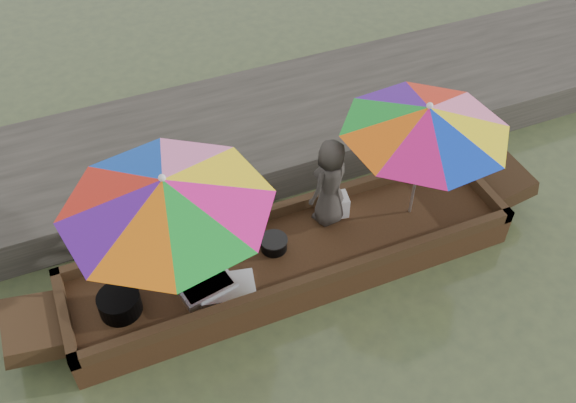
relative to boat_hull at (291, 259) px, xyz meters
name	(u,v)px	position (x,y,z in m)	size (l,w,h in m)	color
water	(291,269)	(0.00, 0.00, -0.17)	(80.00, 80.00, 0.00)	#3D482E
dock	(227,139)	(0.00, 2.20, 0.08)	(22.00, 2.20, 0.50)	#2D2B26
boat_hull	(291,259)	(0.00, 0.00, 0.00)	(5.00, 1.20, 0.35)	black
cooking_pot	(120,303)	(-1.91, -0.08, 0.29)	(0.43, 0.43, 0.23)	black
tray_crayfish	(206,286)	(-1.03, -0.15, 0.22)	(0.57, 0.39, 0.09)	silver
tray_scallop	(228,288)	(-0.83, -0.26, 0.21)	(0.57, 0.39, 0.06)	silver
charcoal_grill	(274,244)	(-0.18, 0.08, 0.24)	(0.29, 0.29, 0.14)	black
supply_bag	(336,205)	(0.69, 0.32, 0.30)	(0.28, 0.22, 0.26)	white
vendor	(330,182)	(0.58, 0.29, 0.73)	(0.55, 0.36, 1.11)	#312D29
umbrella_bow	(173,234)	(-1.25, 0.00, 0.95)	(2.05, 2.05, 1.55)	yellow
umbrella_stern	(419,162)	(1.50, 0.00, 0.95)	(1.81, 1.81, 1.55)	pink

